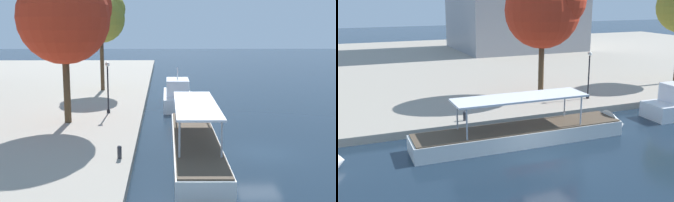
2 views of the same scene
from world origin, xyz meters
The scene contains 7 objects.
ground_plane centered at (0.00, 0.00, 0.00)m, with size 220.00×220.00×0.00m, color #192838.
tour_boat_1 centered at (0.69, 3.85, 0.39)m, with size 15.16×2.77×3.97m.
motor_yacht_2 centered at (15.25, 4.39, 0.78)m, with size 8.56×2.60×4.45m.
mooring_bollard_0 centered at (-2.59, 8.05, 0.93)m, with size 0.25×0.25×0.71m.
lamp_post centered at (9.13, 10.10, 2.92)m, with size 0.36×0.36×4.07m.
tree_1 centered at (6.08, 12.55, 8.24)m, with size 6.47×6.48×10.67m.
tree_2 centered at (21.24, 12.22, 8.24)m, with size 5.05×5.27×10.26m.
Camera 1 is at (-23.99, 5.78, 7.51)m, focal length 45.14 mm.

